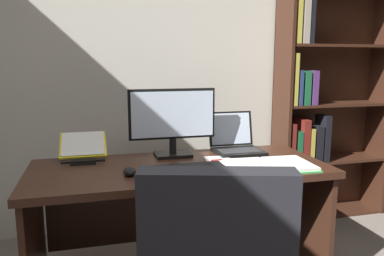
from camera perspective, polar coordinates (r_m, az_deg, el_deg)
wall_back at (r=3.00m, az=-5.17°, el=11.48°), size 4.63×0.12×2.76m
desk at (r=2.28m, az=-2.25°, el=-9.90°), size 1.66×0.70×0.72m
bookshelf at (r=3.31m, az=18.58°, el=2.55°), size 0.95×0.29×1.91m
monitor at (r=2.32m, az=-2.95°, el=0.95°), size 0.54×0.16×0.42m
laptop at (r=2.47m, az=6.62°, el=-2.37°), size 0.30×0.30×0.25m
keyboard at (r=2.04m, az=-0.93°, el=-6.17°), size 0.42×0.15×0.02m
computer_mouse at (r=1.99m, az=-9.41°, el=-6.48°), size 0.06×0.10×0.04m
reading_stand_with_book at (r=2.36m, az=-16.08°, el=-2.82°), size 0.27×0.27×0.15m
open_binder at (r=2.15m, az=11.57°, el=-5.54°), size 0.50×0.33×0.02m
notepad at (r=2.22m, az=4.12°, el=-5.01°), size 0.17×0.23×0.01m
pen at (r=2.23m, az=4.62°, el=-4.75°), size 0.14×0.01×0.01m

